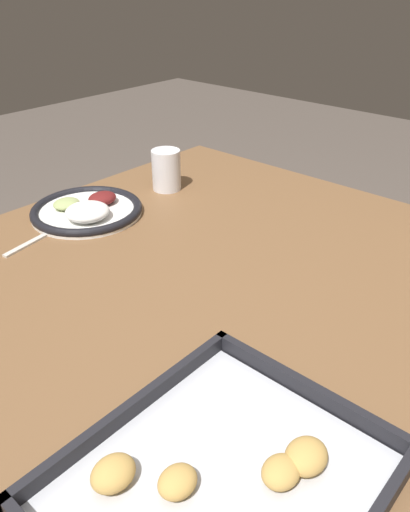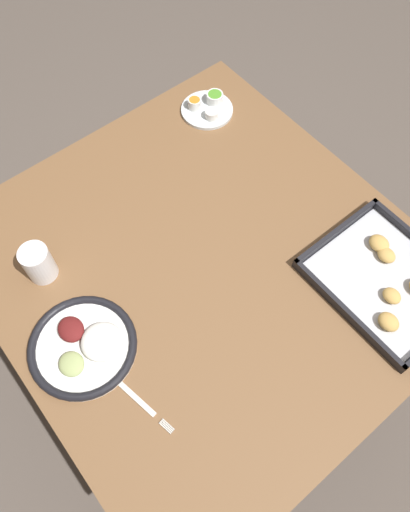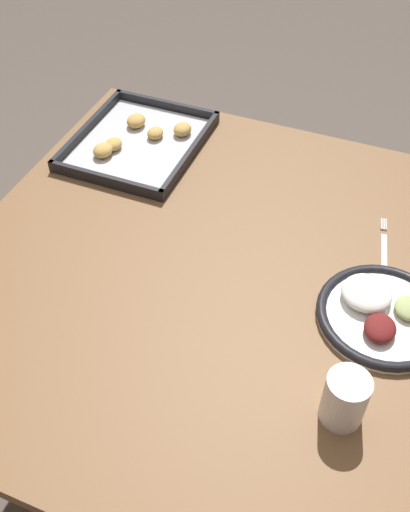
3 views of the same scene
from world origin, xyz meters
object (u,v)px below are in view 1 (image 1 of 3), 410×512
Objects in this scene: dinner_plate at (87,210)px; drinking_cup at (166,170)px; fork at (32,242)px; baking_tray at (221,482)px.

dinner_plate is 0.24m from drinking_cup.
drinking_cup is (-0.39, 0.00, 0.05)m from fork.
baking_tray is at bearing 64.79° from fork.
dinner_plate reaches higher than fork.
dinner_plate is 2.49× the size of drinking_cup.
dinner_plate is 0.71× the size of baking_tray.
drinking_cup is (-0.23, 0.02, 0.04)m from dinner_plate.
fork is 0.68m from baking_tray.
dinner_plate is at bearing -115.79° from baking_tray.
baking_tray is 3.51× the size of drinking_cup.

